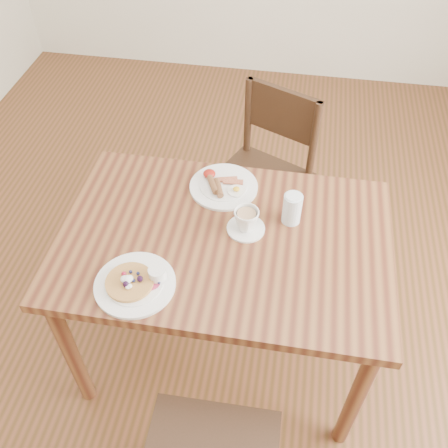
{
  "coord_description": "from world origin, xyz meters",
  "views": [
    {
      "loc": [
        0.2,
        -1.18,
        2.09
      ],
      "look_at": [
        0.0,
        0.0,
        0.82
      ],
      "focal_mm": 40.0,
      "sensor_mm": 36.0,
      "label": 1
    }
  ],
  "objects_px": {
    "chair_far": "(264,172)",
    "breakfast_plate": "(223,186)",
    "dining_table": "(224,255)",
    "pancake_plate": "(136,282)",
    "water_glass": "(292,209)",
    "teacup_saucer": "(246,221)"
  },
  "relations": [
    {
      "from": "dining_table",
      "to": "teacup_saucer",
      "type": "height_order",
      "value": "teacup_saucer"
    },
    {
      "from": "teacup_saucer",
      "to": "water_glass",
      "type": "height_order",
      "value": "water_glass"
    },
    {
      "from": "dining_table",
      "to": "pancake_plate",
      "type": "bearing_deg",
      "value": -134.15
    },
    {
      "from": "breakfast_plate",
      "to": "teacup_saucer",
      "type": "height_order",
      "value": "teacup_saucer"
    },
    {
      "from": "dining_table",
      "to": "chair_far",
      "type": "relative_size",
      "value": 1.36
    },
    {
      "from": "chair_far",
      "to": "breakfast_plate",
      "type": "bearing_deg",
      "value": 96.86
    },
    {
      "from": "pancake_plate",
      "to": "teacup_saucer",
      "type": "height_order",
      "value": "teacup_saucer"
    },
    {
      "from": "chair_far",
      "to": "teacup_saucer",
      "type": "height_order",
      "value": "chair_far"
    },
    {
      "from": "dining_table",
      "to": "teacup_saucer",
      "type": "xyz_separation_m",
      "value": [
        0.07,
        0.05,
        0.14
      ]
    },
    {
      "from": "breakfast_plate",
      "to": "water_glass",
      "type": "xyz_separation_m",
      "value": [
        0.28,
        -0.13,
        0.05
      ]
    },
    {
      "from": "pancake_plate",
      "to": "water_glass",
      "type": "relative_size",
      "value": 2.22
    },
    {
      "from": "dining_table",
      "to": "water_glass",
      "type": "xyz_separation_m",
      "value": [
        0.23,
        0.13,
        0.16
      ]
    },
    {
      "from": "pancake_plate",
      "to": "breakfast_plate",
      "type": "distance_m",
      "value": 0.55
    },
    {
      "from": "breakfast_plate",
      "to": "dining_table",
      "type": "bearing_deg",
      "value": -79.13
    },
    {
      "from": "water_glass",
      "to": "pancake_plate",
      "type": "bearing_deg",
      "value": -141.4
    },
    {
      "from": "water_glass",
      "to": "dining_table",
      "type": "bearing_deg",
      "value": -151.36
    },
    {
      "from": "dining_table",
      "to": "chair_far",
      "type": "xyz_separation_m",
      "value": [
        0.08,
        0.68,
        -0.16
      ]
    },
    {
      "from": "dining_table",
      "to": "chair_far",
      "type": "distance_m",
      "value": 0.71
    },
    {
      "from": "pancake_plate",
      "to": "water_glass",
      "type": "bearing_deg",
      "value": 38.6
    },
    {
      "from": "pancake_plate",
      "to": "water_glass",
      "type": "height_order",
      "value": "water_glass"
    },
    {
      "from": "dining_table",
      "to": "teacup_saucer",
      "type": "relative_size",
      "value": 8.57
    },
    {
      "from": "teacup_saucer",
      "to": "chair_far",
      "type": "bearing_deg",
      "value": 88.96
    }
  ]
}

